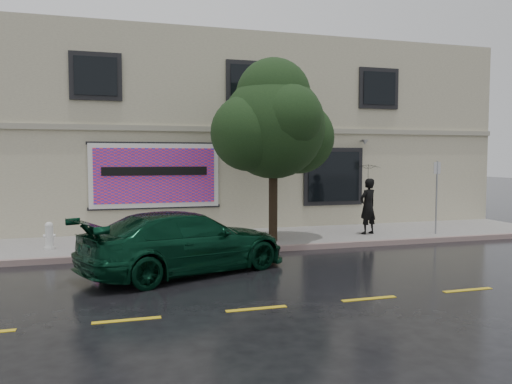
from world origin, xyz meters
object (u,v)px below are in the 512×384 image
object	(u,v)px
car	(186,242)
pedestrian	(368,206)
street_tree	(273,127)
fire_hydrant	(49,236)

from	to	relation	value
car	pedestrian	distance (m)	7.14
car	street_tree	bearing A→B (deg)	-69.66
car	pedestrian	bearing A→B (deg)	-85.51
car	pedestrian	xyz separation A→B (m)	(6.40, 3.16, 0.35)
pedestrian	street_tree	world-z (taller)	street_tree
street_tree	fire_hydrant	bearing A→B (deg)	176.30
car	street_tree	distance (m)	4.94
car	pedestrian	size ratio (longest dim) A/B	2.69
street_tree	fire_hydrant	xyz separation A→B (m)	(-6.26, 0.41, -3.02)
car	fire_hydrant	size ratio (longest dim) A/B	6.46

